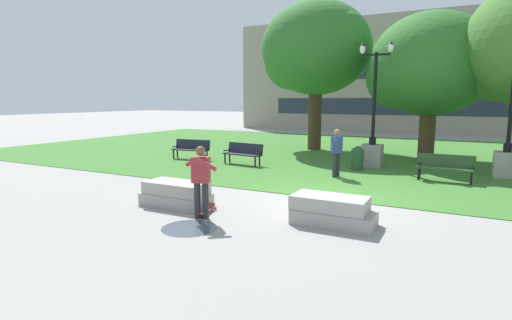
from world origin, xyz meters
The scene contains 17 objects.
ground_plane centered at (0.00, 0.00, 0.00)m, with size 140.00×140.00×0.00m, color gray.
grass_lawn centered at (0.00, 10.00, 0.01)m, with size 40.00×20.00×0.02m, color #3D752D.
concrete_block_center centered at (-3.06, -2.46, 0.31)m, with size 1.80×0.90×0.64m.
concrete_block_left centered at (1.03, -2.12, 0.31)m, with size 1.83×0.90×0.64m.
person_skateboarder centered at (-1.81, -3.10, 0.98)m, with size 1.05×0.60×1.71m.
skateboard centered at (-1.95, -2.69, 0.09)m, with size 0.51×1.03×0.14m.
puddle centered at (-1.63, -3.82, 0.00)m, with size 1.22×1.22×0.01m, color #47515B.
park_bench_near_left centered at (-4.75, 4.15, 0.54)m, with size 1.85×0.77×0.90m.
park_bench_near_right centered at (3.06, 4.22, 0.54)m, with size 1.81×0.57×0.90m.
park_bench_far_left centered at (-7.66, 4.39, 0.54)m, with size 1.84×0.69×0.90m.
lamp_post_center centered at (0.21, 6.24, 1.04)m, with size 1.32×0.80×5.02m.
lamp_post_left centered at (4.95, 6.02, 1.03)m, with size 1.32×0.80×4.94m.
tree_far_left centered at (-3.87, 10.54, 5.42)m, with size 6.16×5.86×7.97m.
tree_near_left centered at (1.97, 9.24, 4.26)m, with size 5.63×5.37×6.59m.
trash_bin centered at (-0.12, 5.09, 0.50)m, with size 0.49×0.49×0.96m.
person_bystander_near_lawn centered at (-0.44, 3.25, 0.98)m, with size 0.34×0.62×1.71m.
building_facade_distant centered at (-0.78, 24.50, 4.82)m, with size 30.13×1.03×9.65m.
Camera 1 is at (3.50, -10.55, 2.77)m, focal length 28.00 mm.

